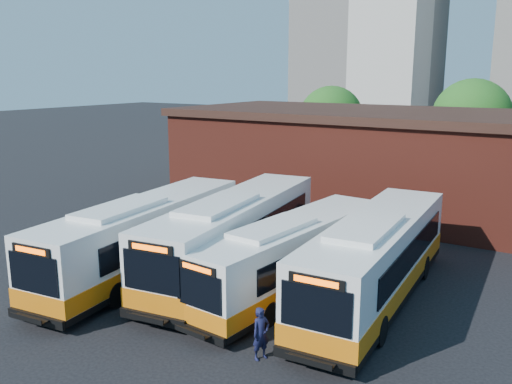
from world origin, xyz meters
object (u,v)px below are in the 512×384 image
Objects in this scene: bus_west at (144,240)px; bus_mideast at (292,259)px; transit_worker at (261,334)px; bus_midwest at (235,237)px; bus_east at (376,262)px.

bus_mideast is (6.48, 1.71, -0.15)m from bus_west.
bus_west is 7.61× the size of transit_worker.
bus_midwest is at bearing 28.89° from bus_west.
bus_east is (6.40, 0.38, -0.05)m from bus_midwest.
transit_worker is at bearing -29.55° from bus_west.
bus_east is at bearing 8.96° from bus_west.
bus_mideast is at bearing -166.46° from bus_east.
bus_midwest is 6.41m from bus_east.
bus_midwest is at bearing 179.47° from bus_east.
bus_mideast is 0.90× the size of bus_east.
bus_mideast is at bearing 8.07° from bus_west.
bus_mideast is 5.52m from transit_worker.
transit_worker is (5.01, -5.81, -0.78)m from bus_midwest.
bus_midwest is (3.25, 2.32, 0.05)m from bus_west.
bus_east is (9.64, 2.70, 0.01)m from bus_west.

